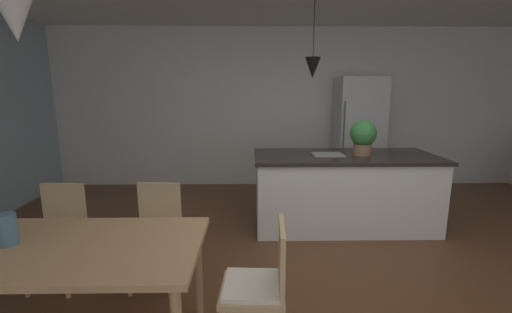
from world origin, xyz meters
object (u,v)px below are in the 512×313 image
Objects in this scene: refrigerator at (358,135)px; potted_plant_on_island at (363,136)px; chair_far_right at (156,231)px; kitchen_island at (343,190)px; vase_on_dining_table at (7,229)px; chair_kitchen_end at (261,284)px; chair_far_left at (58,232)px; dining_table at (48,256)px.

refrigerator is 4.45× the size of potted_plant_on_island.
chair_far_right is 0.40× the size of kitchen_island.
vase_on_dining_table is (-2.82, -2.03, -0.29)m from potted_plant_on_island.
refrigerator reaches higher than kitchen_island.
vase_on_dining_table reaches higher than chair_kitchen_end.
chair_far_left is 3.32m from potted_plant_on_island.
chair_kitchen_end is 0.40× the size of kitchen_island.
chair_kitchen_end reaches higher than dining_table.
refrigerator is at bearing 49.93° from dining_table.
chair_far_right is 1.20m from chair_kitchen_end.
refrigerator is (0.64, 1.54, 0.47)m from kitchen_island.
chair_far_right is at bearing -147.79° from kitchen_island.
dining_table is 0.94m from chair_far_left.
chair_far_right reaches higher than dining_table.
dining_table is 2.15× the size of chair_far_left.
potted_plant_on_island is at bearing -105.62° from refrigerator.
potted_plant_on_island is (3.01, 1.23, 0.66)m from chair_far_left.
potted_plant_on_island is (2.59, 2.05, 0.46)m from dining_table.
chair_far_right is 1.10m from vase_on_dining_table.
vase_on_dining_table is at bearing -142.17° from kitchen_island.
chair_far_left is at bearing -141.06° from refrigerator.
chair_far_right is 3.83m from refrigerator.
vase_on_dining_table is at bearing -144.24° from potted_plant_on_island.
potted_plant_on_island reaches higher than kitchen_island.
chair_far_right is 2.07× the size of potted_plant_on_island.
chair_kitchen_end is 4.42× the size of vase_on_dining_table.
chair_kitchen_end is at bearing -115.52° from refrigerator.
refrigerator is 1.62m from potted_plant_on_island.
chair_far_right and chair_far_left have the same top height.
kitchen_island reaches higher than dining_table.
chair_far_left is (-0.42, 0.81, -0.20)m from dining_table.
chair_kitchen_end is at bearing -0.58° from vase_on_dining_table.
potted_plant_on_island is at bearing 29.69° from chair_far_right.
chair_far_left is at bearing 102.89° from vase_on_dining_table.
dining_table is 0.85× the size of kitchen_island.
chair_far_right is 1.00× the size of chair_far_left.
chair_kitchen_end is at bearing -0.12° from dining_table.
chair_kitchen_end is (1.30, -0.00, -0.20)m from dining_table.
chair_far_right is at bearing 50.47° from vase_on_dining_table.
vase_on_dining_table is at bearing -132.30° from refrigerator.
chair_far_right is 0.84m from chair_far_left.
dining_table is 4.44× the size of potted_plant_on_island.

